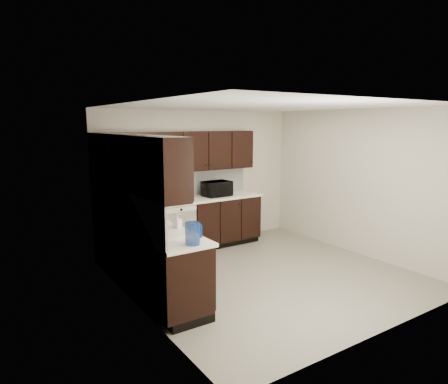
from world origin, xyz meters
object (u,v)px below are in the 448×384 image
Objects in this scene: microwave at (217,189)px; blue_pitcher at (193,234)px; sink at (162,236)px; toaster_oven at (111,201)px; storage_bin at (145,218)px.

microwave reaches higher than blue_pitcher.
blue_pitcher is at bearing -85.66° from sink.
storage_bin is at bearing -96.96° from toaster_oven.
microwave is 2.00× the size of blue_pitcher.
sink reaches higher than blue_pitcher.
blue_pitcher is (-1.80, -2.36, -0.01)m from microwave.
storage_bin is at bearing 93.45° from sink.
blue_pitcher is (0.05, -0.69, 0.18)m from sink.
toaster_oven is at bearing 91.79° from storage_bin.
toaster_oven is (-0.07, 1.77, 0.17)m from sink.
storage_bin is (-0.03, 0.47, 0.14)m from sink.
sink is 2.43× the size of toaster_oven.
toaster_oven is 1.30m from storage_bin.
microwave is at bearing 32.45° from storage_bin.
sink is 1.91× the size of storage_bin.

